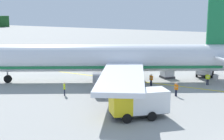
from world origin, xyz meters
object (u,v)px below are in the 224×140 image
airliner_foreground (108,59)px  cargo_container_near (167,72)px  crew_loader_left (176,88)px  crew_loader_right (208,78)px  service_truck_fuel (140,103)px  crew_supervisor (64,88)px  service_truck_baggage (205,67)px  crew_marshaller (151,79)px

airliner_foreground → cargo_container_near: bearing=-43.4°
crew_loader_left → crew_loader_right: bearing=-15.0°
service_truck_fuel → crew_supervisor: size_ratio=3.37×
service_truck_baggage → crew_marshaller: size_ratio=3.49×
crew_marshaller → crew_loader_left: size_ratio=0.96×
service_truck_fuel → crew_marshaller: (12.39, 3.85, -0.57)m
service_truck_fuel → cargo_container_near: size_ratio=2.18×
service_truck_fuel → service_truck_baggage: service_truck_fuel is taller
airliner_foreground → cargo_container_near: 9.62m
crew_marshaller → crew_loader_right: crew_loader_right is taller
airliner_foreground → cargo_container_near: airliner_foreground is taller
cargo_container_near → crew_loader_right: 6.52m
cargo_container_near → service_truck_fuel: bearing=-168.9°
crew_marshaller → crew_loader_right: 7.79m
cargo_container_near → crew_loader_right: size_ratio=1.52×
crew_loader_left → crew_supervisor: size_ratio=1.03×
crew_marshaller → crew_supervisor: 12.06m
crew_loader_left → crew_loader_right: 7.81m
service_truck_baggage → cargo_container_near: 6.43m
service_truck_baggage → crew_supervisor: (-19.84, 12.16, -0.44)m
crew_supervisor → airliner_foreground: bearing=-7.7°
airliner_foreground → service_truck_baggage: size_ratio=6.70×
crew_marshaller → crew_loader_left: (-3.39, -4.58, 0.04)m
service_truck_fuel → crew_loader_left: size_ratio=3.28×
crew_marshaller → crew_supervisor: crew_supervisor is taller
airliner_foreground → crew_loader_right: (5.13, -12.71, -2.42)m
service_truck_fuel → crew_supervisor: bearing=76.0°
crew_supervisor → crew_loader_left: bearing=-62.3°
crew_loader_right → crew_marshaller: bearing=122.1°
airliner_foreground → service_truck_baggage: 15.83m
airliner_foreground → cargo_container_near: (6.75, -6.39, -2.48)m
cargo_container_near → crew_loader_right: cargo_container_near is taller
airliner_foreground → crew_marshaller: 6.66m
cargo_container_near → crew_supervisor: cargo_container_near is taller
service_truck_fuel → crew_marshaller: service_truck_fuel is taller
airliner_foreground → crew_loader_left: size_ratio=22.48×
crew_loader_left → service_truck_baggage: bearing=-1.3°
service_truck_fuel → service_truck_baggage: 22.64m
crew_loader_right → crew_loader_left: bearing=165.0°
service_truck_baggage → crew_loader_left: bearing=178.7°
crew_loader_right → service_truck_baggage: bearing=15.7°
service_truck_baggage → crew_loader_right: bearing=-164.3°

